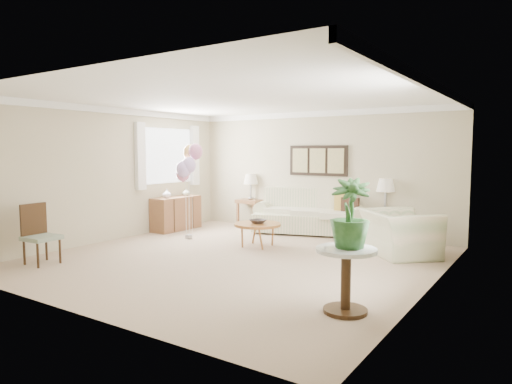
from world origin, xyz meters
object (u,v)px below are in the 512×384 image
Objects in this scene: armchair at (400,233)px; accent_chair at (39,233)px; balloon_cluster at (188,163)px; coffee_table at (257,225)px; sofa at (311,216)px.

armchair is 1.24× the size of accent_chair.
accent_chair is 3.04m from balloon_cluster.
coffee_table is 3.64m from accent_chair.
sofa is at bearing 48.96° from balloon_cluster.
coffee_table is 0.91× the size of accent_chair.
balloon_cluster is (0.61, 2.79, 1.04)m from accent_chair.
armchair is at bearing 38.78° from accent_chair.
accent_chair is 0.49× the size of balloon_cluster.
coffee_table is at bearing 5.23° from balloon_cluster.
coffee_table is at bearing 53.73° from accent_chair.
armchair reaches higher than coffee_table.
armchair is at bearing 16.63° from coffee_table.
armchair is (2.39, 0.71, -0.02)m from coffee_table.
sofa reaches higher than coffee_table.
accent_chair reaches higher than armchair.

